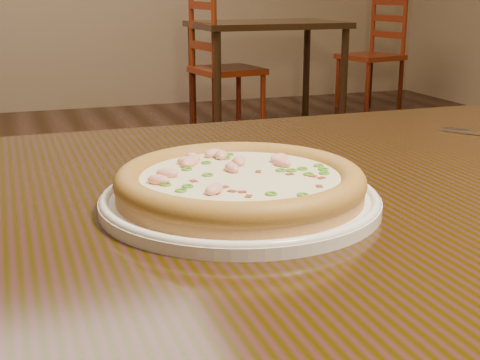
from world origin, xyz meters
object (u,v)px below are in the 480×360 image
object	(u,v)px
hero_table	(319,261)
chair_d	(375,55)
bg_table_right	(266,36)
plate	(240,199)
chair_c	(220,69)
pizza	(240,183)

from	to	relation	value
hero_table	chair_d	world-z (taller)	chair_d
bg_table_right	hero_table	bearing A→B (deg)	-110.68
plate	chair_d	xyz separation A→B (m)	(2.66, 4.20, -0.32)
plate	chair_c	xyz separation A→B (m)	(1.16, 3.70, -0.32)
plate	chair_c	distance (m)	3.89
plate	bg_table_right	distance (m)	4.01
hero_table	plate	bearing A→B (deg)	-157.38
pizza	bg_table_right	size ratio (longest dim) A/B	0.26
plate	hero_table	bearing A→B (deg)	22.62
hero_table	pizza	xyz separation A→B (m)	(-0.12, -0.05, 0.13)
plate	chair_c	size ratio (longest dim) A/B	0.31
pizza	plate	bearing A→B (deg)	-71.61
chair_d	plate	bearing A→B (deg)	-122.30
bg_table_right	chair_c	distance (m)	0.41
chair_c	pizza	bearing A→B (deg)	-107.42
chair_c	chair_d	size ratio (longest dim) A/B	1.00
hero_table	chair_c	size ratio (longest dim) A/B	1.26
pizza	hero_table	bearing A→B (deg)	22.39
pizza	chair_c	size ratio (longest dim) A/B	0.28
plate	pizza	size ratio (longest dim) A/B	1.12
hero_table	chair_d	bearing A→B (deg)	58.58
plate	pizza	xyz separation A→B (m)	(-0.00, 0.00, 0.02)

